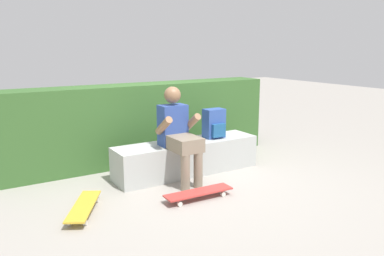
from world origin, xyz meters
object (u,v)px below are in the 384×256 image
person_skater (178,132)px  backpack_on_bench (214,124)px  skateboard_beside_bench (84,206)px  bench_main (187,157)px  skateboard_near_person (199,193)px

person_skater → backpack_on_bench: 0.72m
person_skater → skateboard_beside_bench: 1.47m
bench_main → backpack_on_bench: backpack_on_bench is taller
bench_main → skateboard_near_person: bearing=-113.0°
person_skater → skateboard_near_person: bearing=-99.5°
skateboard_beside_bench → backpack_on_bench: backpack_on_bench is taller
bench_main → skateboard_near_person: (-0.36, -0.85, -0.14)m
skateboard_near_person → bench_main: bearing=67.0°
skateboard_near_person → backpack_on_bench: backpack_on_bench is taller
skateboard_beside_bench → person_skater: bearing=14.3°
skateboard_beside_bench → skateboard_near_person: bearing=-14.0°
skateboard_near_person → skateboard_beside_bench: bearing=166.0°
person_skater → skateboard_near_person: size_ratio=1.47×
person_skater → skateboard_beside_bench: (-1.31, -0.33, -0.56)m
backpack_on_bench → person_skater: bearing=-163.2°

